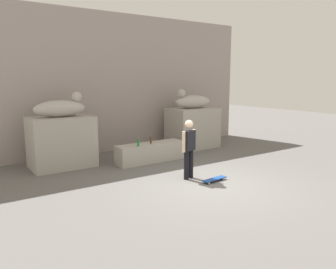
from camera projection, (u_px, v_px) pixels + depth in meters
The scene contains 11 objects.
ground_plane at pixel (210, 185), 8.88m from camera, with size 40.00×40.00×0.00m, color #605E5B.
facade_wall at pixel (116, 83), 12.98m from camera, with size 11.79×0.60×5.21m, color #9D918E.
pedestal_left at pixel (62, 142), 10.57m from camera, with size 1.93×1.30×1.61m, color #A39E93.
pedestal_right at pixel (193, 128), 13.55m from camera, with size 1.93×1.30×1.61m, color #A39E93.
statue_reclining_left at pixel (61, 108), 10.41m from camera, with size 1.61×0.60×0.78m.
statue_reclining_right at pixel (192, 101), 13.35m from camera, with size 1.64×0.69×0.78m.
ledge_block at pixel (150, 152), 11.30m from camera, with size 2.41×0.63×0.64m, color #A39E93.
skater at pixel (189, 147), 9.29m from camera, with size 0.53×0.28×1.67m.
skateboard at pixel (215, 179), 9.17m from camera, with size 0.82×0.29×0.08m.
bottle_green at pixel (138, 143), 10.76m from camera, with size 0.07×0.07×0.28m.
bottle_brown at pixel (151, 140), 11.19m from camera, with size 0.06×0.06×0.29m.
Camera 1 is at (-5.77, -6.39, 2.81)m, focal length 35.65 mm.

